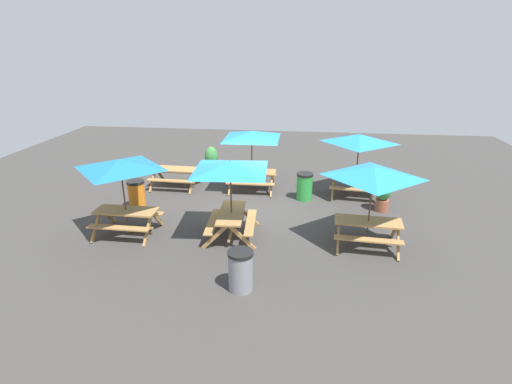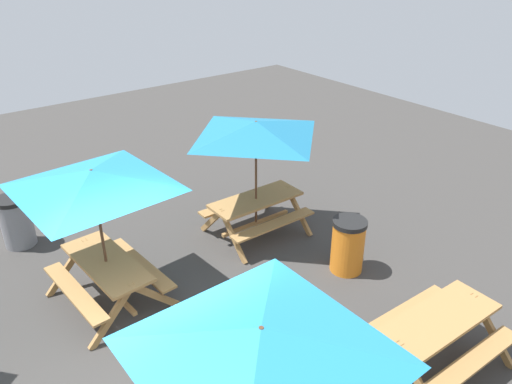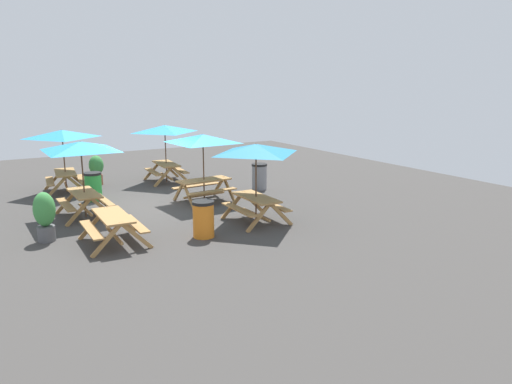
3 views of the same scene
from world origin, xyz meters
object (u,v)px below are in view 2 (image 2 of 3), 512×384
(picnic_table_1, at_px, (261,355))
(trash_bin_gray, at_px, (16,221))
(trash_bin_orange, at_px, (348,245))
(picnic_table_3, at_px, (437,330))
(picnic_table_0, at_px, (256,138))
(picnic_table_2, at_px, (94,190))

(picnic_table_1, relative_size, trash_bin_gray, 2.89)
(picnic_table_1, distance_m, trash_bin_orange, 4.54)
(trash_bin_gray, relative_size, trash_bin_orange, 1.00)
(picnic_table_3, relative_size, trash_bin_orange, 1.88)
(picnic_table_0, relative_size, picnic_table_2, 0.83)
(picnic_table_0, distance_m, picnic_table_3, 4.35)
(picnic_table_3, bearing_deg, picnic_table_1, -177.33)
(picnic_table_2, relative_size, picnic_table_3, 1.53)
(picnic_table_2, height_order, trash_bin_gray, picnic_table_2)
(picnic_table_1, distance_m, picnic_table_2, 3.93)
(picnic_table_1, distance_m, trash_bin_gray, 6.75)
(picnic_table_0, bearing_deg, picnic_table_2, -174.86)
(picnic_table_2, distance_m, trash_bin_orange, 4.24)
(trash_bin_gray, height_order, trash_bin_orange, same)
(trash_bin_gray, distance_m, trash_bin_orange, 6.07)
(picnic_table_0, xyz_separation_m, trash_bin_gray, (-3.77, 2.40, -1.49))
(picnic_table_3, height_order, trash_bin_gray, trash_bin_gray)
(picnic_table_3, xyz_separation_m, trash_bin_orange, (0.65, 2.19, -0.07))
(picnic_table_2, distance_m, trash_bin_gray, 3.10)
(picnic_table_0, distance_m, trash_bin_gray, 4.71)
(picnic_table_0, distance_m, picnic_table_2, 3.09)
(picnic_table_2, bearing_deg, picnic_table_0, -89.63)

